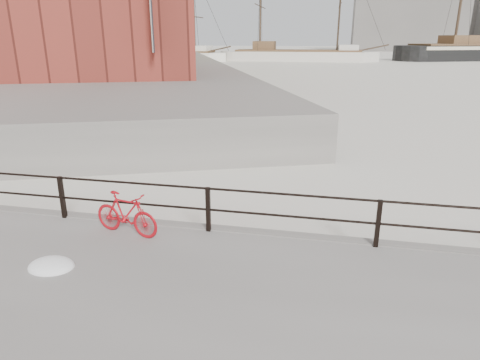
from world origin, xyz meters
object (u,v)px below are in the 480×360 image
at_px(schooner_left, 169,61).
at_px(schooner_mid, 297,61).
at_px(workboat_near, 44,88).
at_px(workboat_far, 124,74).
at_px(bicycle, 126,214).

bearing_deg(schooner_left, schooner_mid, 13.97).
bearing_deg(workboat_near, workboat_far, 87.20).
bearing_deg(bicycle, workboat_far, 129.19).
bearing_deg(bicycle, schooner_mid, 104.64).
relative_size(schooner_mid, workboat_far, 2.61).
distance_m(bicycle, workboat_near, 33.84).
bearing_deg(bicycle, schooner_left, 123.02).
relative_size(bicycle, schooner_mid, 0.05).
height_order(workboat_near, workboat_far, same).
bearing_deg(workboat_near, schooner_mid, 66.87).
distance_m(schooner_mid, workboat_near, 52.02).
relative_size(workboat_near, workboat_far, 0.94).
distance_m(schooner_left, workboat_near, 43.48).
bearing_deg(schooner_left, bicycle, -68.86).
xyz_separation_m(schooner_mid, workboat_far, (-18.29, -33.32, 0.00)).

